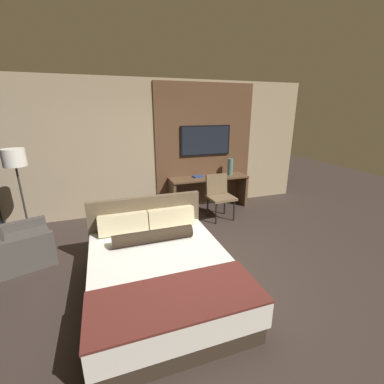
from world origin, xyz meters
The scene contains 10 objects.
ground_plane centered at (0.00, 0.00, 0.00)m, with size 16.00×16.00×0.00m, color #332823.
wall_back_tv_panel centered at (0.16, 2.59, 1.40)m, with size 7.20×0.09×2.80m.
bed centered at (-0.51, -0.23, 0.29)m, with size 1.67×2.09×0.96m.
desk centered at (1.17, 2.32, 0.50)m, with size 1.79×0.51×0.74m.
tv centered at (1.17, 2.52, 1.53)m, with size 1.18×0.04×0.66m.
desk_chair centered at (1.16, 1.69, 0.55)m, with size 0.54×0.54×0.91m.
armchair_by_window centered at (-2.33, 1.12, 0.25)m, with size 0.96×0.98×0.75m.
floor_lamp centered at (-2.38, 1.83, 1.34)m, with size 0.34×0.34×1.60m.
vase_tall centered at (1.72, 2.32, 0.93)m, with size 0.12×0.12×0.37m.
book centered at (0.93, 2.35, 0.76)m, with size 0.25×0.19×0.03m.
Camera 1 is at (-1.03, -2.90, 2.19)m, focal length 24.00 mm.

